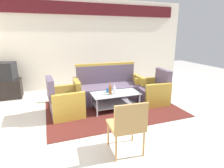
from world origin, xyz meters
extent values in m
plane|color=beige|center=(0.00, 0.00, 0.00)|extent=(14.00, 14.00, 0.00)
cube|color=silver|center=(0.00, 3.06, 1.40)|extent=(6.52, 0.12, 2.80)
cube|color=#4C1419|center=(0.00, 2.97, 2.47)|extent=(5.76, 0.08, 0.36)
cube|color=#511E19|center=(-0.12, 0.82, 0.01)|extent=(3.04, 2.02, 0.01)
cube|color=#5B4C60|center=(-0.03, 1.38, 0.22)|extent=(1.63, 0.76, 0.42)
cube|color=#5B4C60|center=(-0.01, 1.70, 0.67)|extent=(1.60, 0.20, 0.48)
cube|color=#B79333|center=(0.81, 1.35, 0.32)|extent=(0.15, 0.70, 0.62)
cube|color=#B79333|center=(-0.86, 1.42, 0.32)|extent=(0.15, 0.70, 0.62)
cube|color=#B79333|center=(-0.01, 1.70, 0.94)|extent=(1.64, 0.16, 0.06)
cube|color=#5B4C60|center=(-1.19, 0.88, 0.21)|extent=(0.69, 0.63, 0.40)
cube|color=#5B4C60|center=(-1.50, 0.86, 0.64)|extent=(0.15, 0.61, 0.45)
cube|color=#B79333|center=(-1.20, 1.21, 0.30)|extent=(0.66, 0.13, 0.58)
cube|color=#B79333|center=(-1.17, 0.55, 0.30)|extent=(0.66, 0.13, 0.58)
cube|color=#5B4C60|center=(0.95, 0.88, 0.21)|extent=(0.69, 0.64, 0.40)
cube|color=#5B4C60|center=(1.26, 0.87, 0.64)|extent=(0.15, 0.61, 0.45)
cube|color=#B79333|center=(0.93, 0.55, 0.30)|extent=(0.66, 0.14, 0.58)
cube|color=#B79333|center=(0.97, 1.21, 0.30)|extent=(0.66, 0.14, 0.58)
cube|color=silver|center=(-0.08, 0.81, 0.40)|extent=(1.10, 0.60, 0.02)
cube|color=#9E9EA5|center=(-0.08, 0.81, 0.13)|extent=(1.00, 0.52, 0.02)
cylinder|color=#9E9EA5|center=(-0.59, 1.07, 0.21)|extent=(0.04, 0.04, 0.40)
cylinder|color=#9E9EA5|center=(0.43, 1.07, 0.21)|extent=(0.04, 0.04, 0.40)
cylinder|color=#9E9EA5|center=(-0.59, 0.55, 0.21)|extent=(0.04, 0.04, 0.40)
cylinder|color=#9E9EA5|center=(0.43, 0.55, 0.21)|extent=(0.04, 0.04, 0.40)
cylinder|color=silver|center=(-0.13, 0.72, 0.49)|extent=(0.06, 0.06, 0.17)
cylinder|color=silver|center=(-0.13, 0.72, 0.61)|extent=(0.02, 0.02, 0.07)
cylinder|color=brown|center=(-0.22, 0.75, 0.50)|extent=(0.07, 0.07, 0.18)
cylinder|color=brown|center=(-0.22, 0.75, 0.63)|extent=(0.03, 0.03, 0.08)
cylinder|color=#2659A5|center=(-0.22, 0.90, 0.46)|extent=(0.08, 0.08, 0.10)
cube|color=black|center=(-2.64, 2.55, 0.26)|extent=(0.80, 0.50, 0.52)
cube|color=black|center=(-2.64, 2.55, 0.76)|extent=(0.68, 0.55, 0.48)
cube|color=black|center=(-2.59, 2.77, 0.76)|extent=(0.50, 0.11, 0.36)
cube|color=#AD844C|center=(-0.50, -0.74, 0.42)|extent=(0.51, 0.51, 0.04)
cube|color=#AD844C|center=(-0.52, -0.96, 0.64)|extent=(0.48, 0.07, 0.40)
cylinder|color=#AD844C|center=(-0.70, -0.51, 0.21)|extent=(0.03, 0.03, 0.42)
cylinder|color=#AD844C|center=(-0.28, -0.54, 0.21)|extent=(0.03, 0.03, 0.42)
cylinder|color=#AD844C|center=(-0.73, -0.93, 0.21)|extent=(0.03, 0.03, 0.42)
cylinder|color=#AD844C|center=(-0.31, -0.96, 0.21)|extent=(0.03, 0.03, 0.42)
camera|label=1|loc=(-1.54, -3.00, 1.74)|focal=29.53mm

